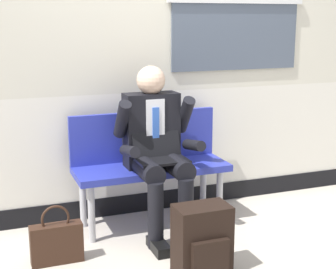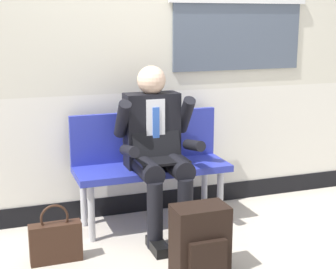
# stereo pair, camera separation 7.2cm
# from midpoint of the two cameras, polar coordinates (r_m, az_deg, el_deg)

# --- Properties ---
(ground_plane) EXTENTS (18.00, 18.00, 0.00)m
(ground_plane) POSITION_cam_midpoint_polar(r_m,az_deg,el_deg) (3.76, 0.95, -11.55)
(ground_plane) COLOR #B2A899
(station_wall) EXTENTS (5.03, 0.16, 3.03)m
(station_wall) POSITION_cam_midpoint_polar(r_m,az_deg,el_deg) (4.06, -2.42, 12.20)
(station_wall) COLOR beige
(station_wall) RESTS_ON ground
(bench_with_person) EXTENTS (1.16, 0.42, 0.85)m
(bench_with_person) POSITION_cam_midpoint_polar(r_m,az_deg,el_deg) (3.90, -2.72, -2.71)
(bench_with_person) COLOR #28339E
(bench_with_person) RESTS_ON ground
(person_seated) EXTENTS (0.57, 0.70, 1.22)m
(person_seated) POSITION_cam_midpoint_polar(r_m,az_deg,el_deg) (3.69, -1.80, -1.37)
(person_seated) COLOR black
(person_seated) RESTS_ON ground
(backpack) EXTENTS (0.34, 0.25, 0.44)m
(backpack) POSITION_cam_midpoint_polar(r_m,az_deg,el_deg) (3.20, 3.21, -11.81)
(backpack) COLOR black
(backpack) RESTS_ON ground
(handbag) EXTENTS (0.33, 0.10, 0.39)m
(handbag) POSITION_cam_midpoint_polar(r_m,az_deg,el_deg) (3.45, -12.95, -11.66)
(handbag) COLOR #331E14
(handbag) RESTS_ON ground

